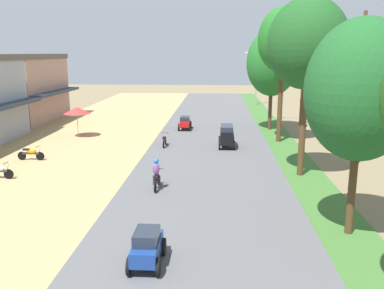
{
  "coord_description": "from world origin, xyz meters",
  "views": [
    {
      "loc": [
        0.53,
        -1.52,
        6.98
      ],
      "look_at": [
        -0.89,
        21.51,
        1.79
      ],
      "focal_mm": 38.17,
      "sensor_mm": 36.0,
      "label": 1
    }
  ],
  "objects": [
    {
      "name": "car_sedan_red",
      "position": [
        -2.41,
        35.53,
        0.74
      ],
      "size": [
        1.1,
        2.26,
        1.19
      ],
      "color": "red",
      "rests_on": "road_strip"
    },
    {
      "name": "vendor_umbrella",
      "position": [
        -11.14,
        31.6,
        2.31
      ],
      "size": [
        2.2,
        2.2,
        2.52
      ],
      "color": "#99999E",
      "rests_on": "dirt_shoulder"
    },
    {
      "name": "streetlamp_mid",
      "position": [
        5.8,
        54.84,
        4.24
      ],
      "size": [
        3.16,
        0.2,
        7.18
      ],
      "color": "gray",
      "rests_on": "median_strip"
    },
    {
      "name": "median_tree_fifth",
      "position": [
        5.42,
        36.07,
        6.11
      ],
      "size": [
        4.59,
        4.59,
        9.03
      ],
      "color": "#4C351E",
      "rests_on": "median_strip"
    },
    {
      "name": "utility_pole_near",
      "position": [
        8.99,
        23.52,
        4.87
      ],
      "size": [
        1.8,
        0.2,
        9.36
      ],
      "color": "brown",
      "rests_on": "ground"
    },
    {
      "name": "car_hatchback_blue",
      "position": [
        -1.72,
        10.79,
        0.75
      ],
      "size": [
        1.04,
        2.0,
        1.23
      ],
      "color": "navy",
      "rests_on": "road_strip"
    },
    {
      "name": "median_tree_fourth",
      "position": [
        5.48,
        30.82,
        7.9
      ],
      "size": [
        3.84,
        3.84,
        10.38
      ],
      "color": "#4C351E",
      "rests_on": "median_strip"
    },
    {
      "name": "utility_pole_far",
      "position": [
        8.76,
        38.91,
        4.27
      ],
      "size": [
        1.8,
        0.2,
        8.17
      ],
      "color": "brown",
      "rests_on": "ground"
    },
    {
      "name": "motorbike_ahead_second",
      "position": [
        -3.4,
        28.46,
        0.57
      ],
      "size": [
        0.54,
        1.8,
        0.94
      ],
      "color": "black",
      "rests_on": "road_strip"
    },
    {
      "name": "car_van_black",
      "position": [
        1.28,
        28.37,
        1.02
      ],
      "size": [
        1.19,
        2.41,
        1.67
      ],
      "color": "black",
      "rests_on": "road_strip"
    },
    {
      "name": "median_tree_third",
      "position": [
        5.4,
        21.59,
        7.44
      ],
      "size": [
        4.39,
        4.39,
        9.9
      ],
      "color": "#4C351E",
      "rests_on": "median_strip"
    },
    {
      "name": "parked_motorbike_fifth",
      "position": [
        -11.66,
        23.86,
        0.55
      ],
      "size": [
        1.8,
        0.54,
        0.94
      ],
      "color": "black",
      "rests_on": "dirt_shoulder"
    },
    {
      "name": "shophouse_far",
      "position": [
        -19.97,
        39.38,
        3.46
      ],
      "size": [
        8.38,
        10.4,
        6.9
      ],
      "color": "tan",
      "rests_on": "ground"
    },
    {
      "name": "median_tree_second",
      "position": [
        5.76,
        13.74,
        5.64
      ],
      "size": [
        4.08,
        4.08,
        8.21
      ],
      "color": "#4C351E",
      "rests_on": "median_strip"
    },
    {
      "name": "motorbike_foreground_rider",
      "position": [
        -2.54,
        18.52,
        0.86
      ],
      "size": [
        0.54,
        1.8,
        1.66
      ],
      "color": "black",
      "rests_on": "road_strip"
    },
    {
      "name": "streetlamp_near",
      "position": [
        5.8,
        40.03,
        4.54
      ],
      "size": [
        3.16,
        0.2,
        7.77
      ],
      "color": "gray",
      "rests_on": "median_strip"
    }
  ]
}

